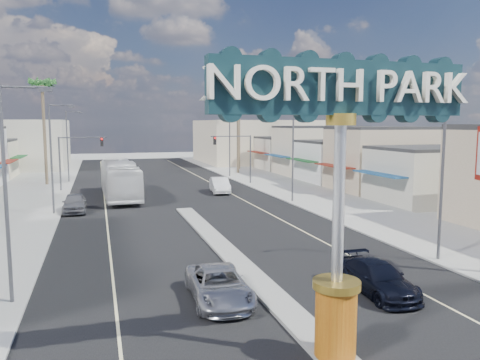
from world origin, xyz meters
TOP-DOWN VIEW (x-y plane):
  - ground at (0.00, 30.00)m, footprint 160.00×160.00m
  - road at (0.00, 30.00)m, footprint 20.00×120.00m
  - median_island at (0.00, 14.00)m, footprint 1.30×30.00m
  - sidewalk_left at (-14.00, 30.00)m, footprint 8.00×120.00m
  - sidewalk_right at (14.00, 30.00)m, footprint 8.00×120.00m
  - storefront_row_right at (24.00, 43.00)m, footprint 12.00×42.00m
  - backdrop_far_left at (-22.00, 75.00)m, footprint 20.00×20.00m
  - backdrop_far_right at (22.00, 75.00)m, footprint 20.00×20.00m
  - gateway_sign at (0.00, 1.98)m, footprint 8.20×1.50m
  - traffic_signal_left at (-9.18, 43.99)m, footprint 5.09×0.45m
  - traffic_signal_right at (9.18, 43.99)m, footprint 5.09×0.45m
  - streetlight_l_near at (-10.43, 10.00)m, footprint 2.03×0.22m
  - streetlight_l_mid at (-10.43, 30.00)m, footprint 2.03×0.22m
  - streetlight_l_far at (-10.43, 52.00)m, footprint 2.03×0.22m
  - streetlight_r_near at (10.43, 10.00)m, footprint 2.03×0.22m
  - streetlight_r_mid at (10.43, 30.00)m, footprint 2.03×0.22m
  - streetlight_r_far at (10.43, 52.00)m, footprint 2.03×0.22m
  - palm_left_far at (-13.00, 50.00)m, footprint 2.60×2.60m
  - palm_right_mid at (13.00, 56.00)m, footprint 2.60×2.60m
  - palm_right_far at (15.00, 62.00)m, footprint 2.60×2.60m
  - suv_left at (-2.30, 7.86)m, footprint 2.50×5.09m
  - suv_right at (4.63, 6.73)m, footprint 2.06×4.85m
  - car_parked_left at (-9.00, 30.67)m, footprint 1.91×4.69m
  - car_parked_right at (5.50, 37.85)m, footprint 2.34×5.22m
  - city_bus at (-4.94, 37.51)m, footprint 3.51×13.33m

SIDE VIEW (x-z plane):
  - ground at x=0.00m, z-range 0.00..0.00m
  - road at x=0.00m, z-range 0.00..0.01m
  - sidewalk_left at x=-14.00m, z-range 0.00..0.12m
  - sidewalk_right at x=14.00m, z-range 0.00..0.12m
  - median_island at x=0.00m, z-range 0.00..0.16m
  - suv_left at x=-2.30m, z-range 0.00..1.39m
  - suv_right at x=4.63m, z-range 0.00..1.39m
  - car_parked_left at x=-9.00m, z-range 0.00..1.60m
  - car_parked_right at x=5.50m, z-range 0.00..1.66m
  - city_bus at x=-4.94m, z-range 0.00..3.69m
  - storefront_row_right at x=24.00m, z-range 0.00..6.00m
  - backdrop_far_left at x=-22.00m, z-range 0.00..8.00m
  - backdrop_far_right at x=22.00m, z-range 0.00..8.00m
  - traffic_signal_left at x=-9.18m, z-range 1.27..7.27m
  - traffic_signal_right at x=9.18m, z-range 1.27..7.27m
  - streetlight_l_near at x=-10.43m, z-range 0.57..9.57m
  - streetlight_l_mid at x=-10.43m, z-range 0.57..9.57m
  - streetlight_l_far at x=-10.43m, z-range 0.57..9.57m
  - streetlight_r_near at x=10.43m, z-range 0.57..9.57m
  - streetlight_r_mid at x=10.43m, z-range 0.57..9.57m
  - streetlight_r_far at x=10.43m, z-range 0.57..9.57m
  - gateway_sign at x=0.00m, z-range 1.35..10.50m
  - palm_right_mid at x=13.00m, z-range 4.55..16.65m
  - palm_left_far at x=-13.00m, z-range 4.95..18.05m
  - palm_right_far at x=15.00m, z-range 5.34..19.44m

